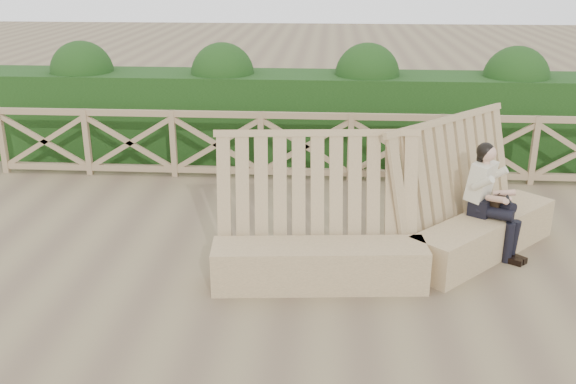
{
  "coord_description": "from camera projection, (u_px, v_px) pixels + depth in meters",
  "views": [
    {
      "loc": [
        0.4,
        -6.36,
        3.38
      ],
      "look_at": [
        -0.06,
        0.4,
        0.9
      ],
      "focal_mm": 40.0,
      "sensor_mm": 36.0,
      "label": 1
    }
  ],
  "objects": [
    {
      "name": "guardrail",
      "position": [
        305.0,
        146.0,
        10.24
      ],
      "size": [
        10.1,
        0.09,
        1.1
      ],
      "color": "#8A6B50",
      "rests_on": "ground"
    },
    {
      "name": "hedge",
      "position": [
        308.0,
        117.0,
        11.29
      ],
      "size": [
        12.0,
        1.2,
        1.5
      ],
      "primitive_type": "cube",
      "color": "black",
      "rests_on": "ground"
    },
    {
      "name": "bench",
      "position": [
        403.0,
        234.0,
        7.34
      ],
      "size": [
        4.14,
        2.45,
        1.62
      ],
      "rotation": [
        0.0,
        0.0,
        0.4
      ],
      "color": "#8B724F",
      "rests_on": "ground"
    },
    {
      "name": "woman",
      "position": [
        490.0,
        194.0,
        7.57
      ],
      "size": [
        0.77,
        0.69,
        1.37
      ],
      "rotation": [
        0.0,
        0.0,
        0.97
      ],
      "color": "black",
      "rests_on": "ground"
    },
    {
      "name": "ground",
      "position": [
        291.0,
        280.0,
        7.15
      ],
      "size": [
        60.0,
        60.0,
        0.0
      ],
      "primitive_type": "plane",
      "color": "brown",
      "rests_on": "ground"
    }
  ]
}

